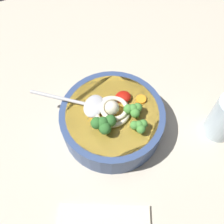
{
  "coord_description": "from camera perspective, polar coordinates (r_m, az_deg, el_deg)",
  "views": [
    {
      "loc": [
        -8.97,
        -26.29,
        57.02
      ],
      "look_at": [
        1.64,
        0.13,
        9.79
      ],
      "focal_mm": 40.35,
      "sensor_mm": 36.0,
      "label": 1
    }
  ],
  "objects": [
    {
      "name": "soup_bowl",
      "position": [
        0.58,
        -0.0,
        -1.67
      ],
      "size": [
        23.48,
        23.48,
        6.78
      ],
      "color": "#334775",
      "rests_on": "table_slab"
    },
    {
      "name": "chili_sauce_dollop",
      "position": [
        0.56,
        2.52,
        3.43
      ],
      "size": [
        3.56,
        3.2,
        1.6
      ],
      "primitive_type": "ellipsoid",
      "color": "#B2190F",
      "rests_on": "soup_bowl"
    },
    {
      "name": "carrot_slice_center",
      "position": [
        0.57,
        6.6,
        2.86
      ],
      "size": [
        2.28,
        2.28,
        0.6
      ],
      "primitive_type": "cylinder",
      "color": "orange",
      "rests_on": "soup_bowl"
    },
    {
      "name": "carrot_slice_beside_chili",
      "position": [
        0.54,
        -3.74,
        -1.49
      ],
      "size": [
        2.29,
        2.29,
        0.48
      ],
      "primitive_type": "cylinder",
      "color": "orange",
      "rests_on": "soup_bowl"
    },
    {
      "name": "noodle_pile",
      "position": [
        0.54,
        0.08,
        0.62
      ],
      "size": [
        8.81,
        8.64,
        3.54
      ],
      "color": "beige",
      "rests_on": "soup_bowl"
    },
    {
      "name": "broccoli_floret_beside_noodles",
      "position": [
        0.52,
        6.22,
        -3.16
      ],
      "size": [
        3.69,
        3.17,
        2.92
      ],
      "color": "#7A9E60",
      "rests_on": "soup_bowl"
    },
    {
      "name": "broccoli_floret_left",
      "position": [
        0.53,
        4.92,
        0.54
      ],
      "size": [
        4.08,
        3.51,
        3.23
      ],
      "color": "#7A9E60",
      "rests_on": "soup_bowl"
    },
    {
      "name": "table_slab",
      "position": [
        0.62,
        -1.37,
        -4.53
      ],
      "size": [
        118.39,
        118.39,
        3.0
      ],
      "primitive_type": "cube",
      "color": "#BCB29E",
      "rests_on": "ground"
    },
    {
      "name": "soup_spoon",
      "position": [
        0.55,
        -5.49,
        1.7
      ],
      "size": [
        15.78,
        13.08,
        1.6
      ],
      "rotation": [
        0.0,
        0.0,
        2.49
      ],
      "color": "#B7B7BC",
      "rests_on": "soup_bowl"
    },
    {
      "name": "broccoli_floret_front",
      "position": [
        0.51,
        -1.98,
        -2.73
      ],
      "size": [
        4.97,
        4.28,
        3.93
      ],
      "color": "#7A9E60",
      "rests_on": "soup_bowl"
    }
  ]
}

